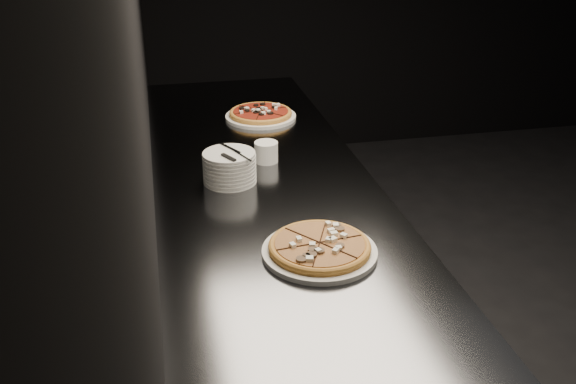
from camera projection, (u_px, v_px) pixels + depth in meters
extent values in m
cube|color=black|center=(139.00, 42.00, 1.93)|extent=(0.02, 5.00, 2.80)
cube|color=#56585D|center=(265.00, 290.00, 2.41)|extent=(0.70, 2.40, 0.90)
cube|color=#56585D|center=(262.00, 179.00, 2.21)|extent=(0.74, 2.44, 0.02)
cylinder|color=white|center=(319.00, 252.00, 1.74)|extent=(0.31, 0.31, 0.01)
cylinder|color=gold|center=(320.00, 248.00, 1.73)|extent=(0.31, 0.31, 0.01)
torus|color=gold|center=(320.00, 246.00, 1.73)|extent=(0.31, 0.31, 0.02)
cylinder|color=#DB9449|center=(320.00, 244.00, 1.73)|extent=(0.27, 0.27, 0.01)
cylinder|color=white|center=(261.00, 117.00, 2.76)|extent=(0.30, 0.30, 0.01)
cylinder|color=gold|center=(261.00, 114.00, 2.75)|extent=(0.31, 0.31, 0.01)
torus|color=gold|center=(261.00, 113.00, 2.75)|extent=(0.32, 0.32, 0.02)
cylinder|color=maroon|center=(261.00, 112.00, 2.75)|extent=(0.28, 0.28, 0.01)
cylinder|color=white|center=(230.00, 180.00, 2.17)|extent=(0.18, 0.18, 0.01)
cylinder|color=white|center=(230.00, 176.00, 2.16)|extent=(0.18, 0.18, 0.01)
cylinder|color=white|center=(230.00, 173.00, 2.16)|extent=(0.18, 0.18, 0.01)
cylinder|color=white|center=(230.00, 169.00, 2.15)|extent=(0.18, 0.18, 0.01)
cylinder|color=white|center=(229.00, 165.00, 2.14)|extent=(0.18, 0.18, 0.01)
cylinder|color=white|center=(229.00, 162.00, 2.14)|extent=(0.18, 0.18, 0.01)
cylinder|color=white|center=(229.00, 158.00, 2.13)|extent=(0.18, 0.18, 0.01)
cylinder|color=white|center=(229.00, 155.00, 2.13)|extent=(0.18, 0.18, 0.01)
cube|color=silver|center=(230.00, 148.00, 2.16)|extent=(0.07, 0.11, 0.00)
cube|color=black|center=(229.00, 157.00, 2.08)|extent=(0.04, 0.07, 0.01)
cube|color=silver|center=(237.00, 153.00, 2.12)|extent=(0.04, 0.18, 0.00)
cylinder|color=white|center=(266.00, 152.00, 2.31)|extent=(0.09, 0.09, 0.07)
cylinder|color=black|center=(266.00, 145.00, 2.30)|extent=(0.07, 0.07, 0.01)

